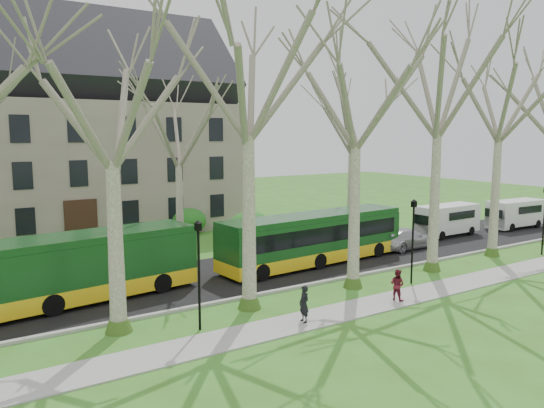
{
  "coord_description": "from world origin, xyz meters",
  "views": [
    {
      "loc": [
        -14.55,
        -19.42,
        7.73
      ],
      "look_at": [
        -0.0,
        3.0,
        4.15
      ],
      "focal_mm": 35.0,
      "sensor_mm": 36.0,
      "label": 1
    }
  ],
  "objects_px": {
    "bus_follow": "(314,238)",
    "van_b": "(516,214)",
    "pedestrian_a": "(304,304)",
    "pedestrian_b": "(397,285)",
    "bus_lead": "(57,271)",
    "sedan": "(406,238)",
    "van_a": "(447,220)"
  },
  "relations": [
    {
      "from": "bus_follow",
      "to": "van_b",
      "type": "distance_m",
      "value": 21.01
    },
    {
      "from": "bus_follow",
      "to": "pedestrian_a",
      "type": "distance_m",
      "value": 9.91
    },
    {
      "from": "pedestrian_b",
      "to": "van_b",
      "type": "bearing_deg",
      "value": -84.66
    },
    {
      "from": "pedestrian_a",
      "to": "van_b",
      "type": "bearing_deg",
      "value": 110.31
    },
    {
      "from": "bus_lead",
      "to": "pedestrian_b",
      "type": "bearing_deg",
      "value": -37.0
    },
    {
      "from": "bus_follow",
      "to": "van_b",
      "type": "xyz_separation_m",
      "value": [
        21.0,
        0.51,
        -0.4
      ]
    },
    {
      "from": "bus_follow",
      "to": "van_b",
      "type": "height_order",
      "value": "bus_follow"
    },
    {
      "from": "bus_follow",
      "to": "pedestrian_b",
      "type": "relative_size",
      "value": 8.43
    },
    {
      "from": "bus_follow",
      "to": "sedan",
      "type": "relative_size",
      "value": 2.56
    },
    {
      "from": "bus_lead",
      "to": "sedan",
      "type": "bearing_deg",
      "value": -7.44
    },
    {
      "from": "van_a",
      "to": "pedestrian_b",
      "type": "bearing_deg",
      "value": -149.31
    },
    {
      "from": "pedestrian_a",
      "to": "bus_lead",
      "type": "bearing_deg",
      "value": -129.99
    },
    {
      "from": "bus_lead",
      "to": "van_a",
      "type": "height_order",
      "value": "bus_lead"
    },
    {
      "from": "van_b",
      "to": "bus_lead",
      "type": "bearing_deg",
      "value": -176.32
    },
    {
      "from": "pedestrian_b",
      "to": "van_a",
      "type": "bearing_deg",
      "value": -73.34
    },
    {
      "from": "van_a",
      "to": "pedestrian_b",
      "type": "height_order",
      "value": "van_a"
    },
    {
      "from": "pedestrian_a",
      "to": "pedestrian_b",
      "type": "distance_m",
      "value": 5.32
    },
    {
      "from": "van_a",
      "to": "pedestrian_a",
      "type": "height_order",
      "value": "van_a"
    },
    {
      "from": "van_b",
      "to": "pedestrian_b",
      "type": "relative_size",
      "value": 3.57
    },
    {
      "from": "bus_follow",
      "to": "sedan",
      "type": "xyz_separation_m",
      "value": [
        7.69,
        -0.1,
        -0.84
      ]
    },
    {
      "from": "bus_follow",
      "to": "van_a",
      "type": "xyz_separation_m",
      "value": [
        13.6,
        1.36,
        -0.37
      ]
    },
    {
      "from": "van_a",
      "to": "pedestrian_b",
      "type": "relative_size",
      "value": 3.68
    },
    {
      "from": "sedan",
      "to": "bus_follow",
      "type": "bearing_deg",
      "value": 87.15
    },
    {
      "from": "bus_follow",
      "to": "van_a",
      "type": "bearing_deg",
      "value": 1.45
    },
    {
      "from": "van_a",
      "to": "pedestrian_a",
      "type": "xyz_separation_m",
      "value": [
        -19.91,
        -8.96,
        -0.4
      ]
    },
    {
      "from": "bus_lead",
      "to": "pedestrian_a",
      "type": "bearing_deg",
      "value": -50.81
    },
    {
      "from": "bus_lead",
      "to": "bus_follow",
      "type": "height_order",
      "value": "bus_lead"
    },
    {
      "from": "pedestrian_b",
      "to": "sedan",
      "type": "bearing_deg",
      "value": -64.09
    },
    {
      "from": "sedan",
      "to": "van_b",
      "type": "distance_m",
      "value": 13.33
    },
    {
      "from": "bus_lead",
      "to": "van_a",
      "type": "relative_size",
      "value": 2.4
    },
    {
      "from": "bus_lead",
      "to": "van_b",
      "type": "bearing_deg",
      "value": -6.29
    },
    {
      "from": "bus_follow",
      "to": "sedan",
      "type": "height_order",
      "value": "bus_follow"
    }
  ]
}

